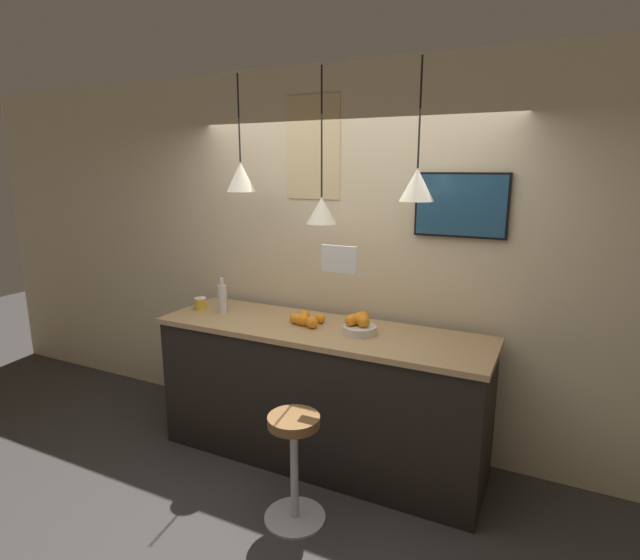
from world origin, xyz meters
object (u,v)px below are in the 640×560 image
at_px(fruit_bowl, 359,325).
at_px(spread_jar, 201,304).
at_px(mounted_tv, 461,205).
at_px(bar_stool, 294,455).
at_px(juice_bottle, 222,298).

distance_m(fruit_bowl, spread_jar, 1.37).
relative_size(fruit_bowl, mounted_tv, 0.37).
height_order(bar_stool, fruit_bowl, fruit_bowl).
height_order(fruit_bowl, spread_jar, fruit_bowl).
distance_m(spread_jar, mounted_tv, 2.15).
relative_size(fruit_bowl, juice_bottle, 0.82).
height_order(juice_bottle, spread_jar, juice_bottle).
bearing_deg(juice_bottle, spread_jar, 180.00).
bearing_deg(spread_jar, juice_bottle, 0.00).
distance_m(bar_stool, spread_jar, 1.55).
relative_size(fruit_bowl, spread_jar, 2.39).
xyz_separation_m(fruit_bowl, spread_jar, (-1.37, -0.01, -0.01)).
relative_size(bar_stool, fruit_bowl, 3.04).
xyz_separation_m(juice_bottle, mounted_tv, (1.72, 0.42, 0.75)).
distance_m(juice_bottle, mounted_tv, 1.92).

